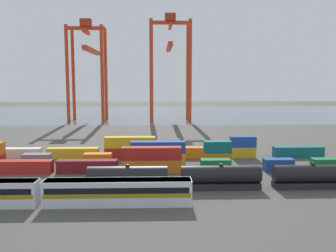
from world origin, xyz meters
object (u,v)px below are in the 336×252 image
at_px(passenger_train, 41,192).
at_px(gantry_crane_central, 170,57).
at_px(shipping_container_19, 130,153).
at_px(shipping_container_1, 87,166).
at_px(shipping_container_2, 152,166).
at_px(gantry_crane_west, 88,60).
at_px(shipping_container_5, 278,165).
at_px(freight_tank_row, 312,176).
at_px(shipping_container_0, 22,167).

distance_m(passenger_train, gantry_crane_central, 123.58).
bearing_deg(shipping_container_19, passenger_train, -107.98).
height_order(shipping_container_1, shipping_container_2, same).
height_order(shipping_container_2, shipping_container_19, same).
bearing_deg(gantry_crane_west, shipping_container_5, -60.37).
xyz_separation_m(passenger_train, shipping_container_5, (42.27, 19.78, -0.84)).
bearing_deg(shipping_container_5, shipping_container_19, 156.47).
bearing_deg(gantry_crane_central, freight_tank_row, -79.38).
relative_size(freight_tank_row, shipping_container_19, 6.41).
bearing_deg(gantry_crane_west, shipping_container_1, -80.12).
distance_m(shipping_container_1, gantry_crane_west, 104.04).
relative_size(passenger_train, shipping_container_0, 3.71).
bearing_deg(shipping_container_5, shipping_container_1, 180.00).
bearing_deg(shipping_container_2, gantry_crane_central, 85.74).
xyz_separation_m(shipping_container_2, gantry_crane_central, (7.34, 98.48, 27.92)).
distance_m(shipping_container_5, shipping_container_19, 34.26).
xyz_separation_m(shipping_container_2, shipping_container_19, (-5.34, 13.68, 0.00)).
distance_m(shipping_container_0, shipping_container_2, 26.07).
xyz_separation_m(shipping_container_19, gantry_crane_central, (12.68, 84.80, 27.92)).
bearing_deg(passenger_train, gantry_crane_central, 78.74).
relative_size(shipping_container_5, gantry_crane_west, 0.13).
bearing_deg(shipping_container_0, shipping_container_1, 0.00).
xyz_separation_m(shipping_container_1, gantry_crane_central, (20.38, 98.48, 27.92)).
relative_size(shipping_container_19, gantry_crane_west, 0.26).
bearing_deg(shipping_container_0, shipping_container_2, 0.00).
distance_m(freight_tank_row, shipping_container_2, 30.51).
bearing_deg(shipping_container_0, passenger_train, -63.48).
height_order(passenger_train, gantry_crane_west, gantry_crane_west).
bearing_deg(shipping_container_1, gantry_crane_central, 78.31).
height_order(shipping_container_0, gantry_crane_central, gantry_crane_central).
height_order(shipping_container_0, shipping_container_2, same).
bearing_deg(gantry_crane_west, passenger_train, -83.24).
distance_m(shipping_container_2, shipping_container_19, 14.69).
height_order(shipping_container_1, gantry_crane_west, gantry_crane_west).
bearing_deg(freight_tank_row, shipping_container_5, 99.39).
bearing_deg(passenger_train, shipping_container_5, 25.07).
relative_size(shipping_container_1, shipping_container_2, 1.00).
height_order(passenger_train, gantry_crane_central, gantry_crane_central).
bearing_deg(shipping_container_2, gantry_crane_west, 107.00).
relative_size(passenger_train, shipping_container_5, 7.43).
bearing_deg(freight_tank_row, passenger_train, -169.99).
bearing_deg(shipping_container_2, passenger_train, -129.32).
bearing_deg(gantry_crane_west, freight_tank_row, -62.29).
height_order(shipping_container_19, gantry_crane_west, gantry_crane_west).
bearing_deg(shipping_container_19, gantry_crane_west, 106.28).
xyz_separation_m(shipping_container_1, shipping_container_19, (7.69, 13.68, 0.00)).
relative_size(shipping_container_1, shipping_container_5, 2.00).
relative_size(freight_tank_row, shipping_container_5, 12.85).
bearing_deg(shipping_container_19, shipping_container_0, -146.58).
bearing_deg(freight_tank_row, gantry_crane_central, 100.62).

